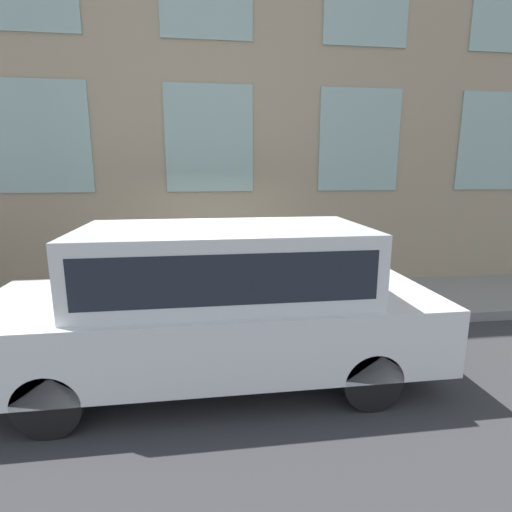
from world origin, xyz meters
TOP-DOWN VIEW (x-y plane):
  - ground_plane at (0.00, 0.00)m, footprint 80.00×80.00m
  - sidewalk at (1.12, 0.00)m, footprint 2.25×60.00m
  - building_facade at (2.40, 0.00)m, footprint 0.33×40.00m
  - fire_hydrant at (0.57, -0.29)m, footprint 0.36×0.47m
  - person at (0.96, -1.14)m, footprint 0.28×0.19m
  - parked_truck_white_near at (-1.27, 0.02)m, footprint 1.94×5.34m

SIDE VIEW (x-z plane):
  - ground_plane at x=0.00m, z-range 0.00..0.00m
  - sidewalk at x=1.12m, z-range 0.00..0.17m
  - fire_hydrant at x=0.57m, z-range 0.18..0.90m
  - person at x=0.96m, z-range 0.29..1.47m
  - parked_truck_white_near at x=-1.27m, z-range 0.12..2.04m
  - building_facade at x=2.40m, z-range 0.00..11.24m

